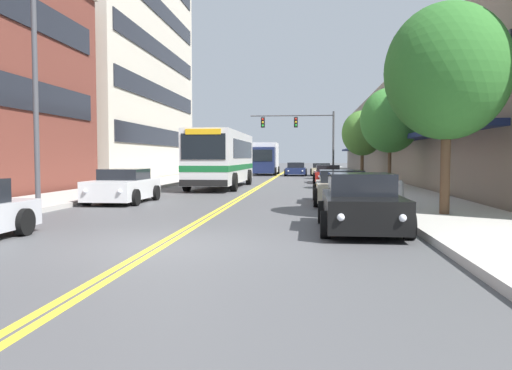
# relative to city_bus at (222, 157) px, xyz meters

# --- Properties ---
(ground_plane) EXTENTS (240.00, 240.00, 0.00)m
(ground_plane) POSITION_rel_city_bus_xyz_m (2.17, 17.16, -1.84)
(ground_plane) COLOR #4C4C4F
(sidewalk_left) EXTENTS (3.46, 106.00, 0.17)m
(sidewalk_left) POSITION_rel_city_bus_xyz_m (-5.06, 17.16, -1.76)
(sidewalk_left) COLOR #B2ADA5
(sidewalk_left) RESTS_ON ground_plane
(sidewalk_right) EXTENTS (3.46, 106.00, 0.17)m
(sidewalk_right) POSITION_rel_city_bus_xyz_m (9.40, 17.16, -1.76)
(sidewalk_right) COLOR #B2ADA5
(sidewalk_right) RESTS_ON ground_plane
(centre_line) EXTENTS (0.34, 106.00, 0.01)m
(centre_line) POSITION_rel_city_bus_xyz_m (2.17, 17.16, -1.84)
(centre_line) COLOR yellow
(centre_line) RESTS_ON ground_plane
(storefront_row_right) EXTENTS (9.10, 68.00, 8.11)m
(storefront_row_right) POSITION_rel_city_bus_xyz_m (15.36, 17.16, 2.21)
(storefront_row_right) COLOR gray
(storefront_row_right) RESTS_ON ground_plane
(city_bus) EXTENTS (2.83, 10.83, 3.27)m
(city_bus) POSITION_rel_city_bus_xyz_m (0.00, 0.00, 0.00)
(city_bus) COLOR silver
(city_bus) RESTS_ON ground_plane
(car_white_parked_left_mid) EXTENTS (2.09, 4.15, 1.34)m
(car_white_parked_left_mid) POSITION_rel_city_bus_xyz_m (-2.13, -10.63, -1.21)
(car_white_parked_left_mid) COLOR white
(car_white_parked_left_mid) RESTS_ON ground_plane
(car_black_parked_right_foreground) EXTENTS (2.03, 4.21, 1.40)m
(car_black_parked_right_foreground) POSITION_rel_city_bus_xyz_m (6.44, -17.32, -1.20)
(car_black_parked_right_foreground) COLOR black
(car_black_parked_right_foreground) RESTS_ON ground_plane
(car_beige_parked_right_mid) EXTENTS (2.18, 4.81, 1.23)m
(car_beige_parked_right_mid) POSITION_rel_city_bus_xyz_m (6.45, 20.51, -1.26)
(car_beige_parked_right_mid) COLOR #BCAD89
(car_beige_parked_right_mid) RESTS_ON ground_plane
(car_red_parked_right_far) EXTENTS (2.10, 4.17, 1.27)m
(car_red_parked_right_far) POSITION_rel_city_bus_xyz_m (6.54, 6.02, -1.25)
(car_red_parked_right_far) COLOR maroon
(car_red_parked_right_far) RESTS_ON ground_plane
(car_champagne_parked_right_end) EXTENTS (2.18, 4.60, 1.30)m
(car_champagne_parked_right_end) POSITION_rel_city_bus_xyz_m (6.44, -10.10, -1.23)
(car_champagne_parked_right_end) COLOR beige
(car_champagne_parked_right_end) RESTS_ON ground_plane
(car_slate_blue_moving_lead) EXTENTS (2.06, 4.27, 1.19)m
(car_slate_blue_moving_lead) POSITION_rel_city_bus_xyz_m (3.54, 35.08, -1.28)
(car_slate_blue_moving_lead) COLOR #475675
(car_slate_blue_moving_lead) RESTS_ON ground_plane
(car_navy_moving_second) EXTENTS (2.17, 4.60, 1.30)m
(car_navy_moving_second) POSITION_rel_city_bus_xyz_m (3.94, 20.02, -1.24)
(car_navy_moving_second) COLOR #19234C
(car_navy_moving_second) RESTS_ON ground_plane
(box_truck) EXTENTS (2.64, 7.10, 3.35)m
(box_truck) POSITION_rel_city_bus_xyz_m (0.71, 22.22, -0.13)
(box_truck) COLOR #19234C
(box_truck) RESTS_ON ground_plane
(traffic_signal_mast) EXTENTS (7.50, 0.38, 5.90)m
(traffic_signal_mast) POSITION_rel_city_bus_xyz_m (4.68, 15.24, 2.42)
(traffic_signal_mast) COLOR #47474C
(traffic_signal_mast) RESTS_ON ground_plane
(street_lamp_left_near) EXTENTS (2.43, 0.28, 7.23)m
(street_lamp_left_near) POSITION_rel_city_bus_xyz_m (-2.77, -15.15, 2.52)
(street_lamp_left_near) COLOR #47474C
(street_lamp_left_near) RESTS_ON ground_plane
(street_tree_right_near) EXTENTS (3.50, 3.50, 5.97)m
(street_tree_right_near) POSITION_rel_city_bus_xyz_m (9.05, -14.95, 2.36)
(street_tree_right_near) COLOR brown
(street_tree_right_near) RESTS_ON sidewalk_right
(street_tree_right_mid) EXTENTS (3.21, 3.21, 5.41)m
(street_tree_right_mid) POSITION_rel_city_bus_xyz_m (9.57, -1.84, 1.97)
(street_tree_right_mid) COLOR brown
(street_tree_right_mid) RESTS_ON sidewalk_right
(street_tree_right_far) EXTENTS (3.32, 3.32, 5.43)m
(street_tree_right_far) POSITION_rel_city_bus_xyz_m (9.51, 11.50, 1.92)
(street_tree_right_far) COLOR brown
(street_tree_right_far) RESTS_ON sidewalk_right
(fire_hydrant) EXTENTS (0.32, 0.24, 0.88)m
(fire_hydrant) POSITION_rel_city_bus_xyz_m (8.12, -13.17, -1.23)
(fire_hydrant) COLOR #B7B7BC
(fire_hydrant) RESTS_ON sidewalk_right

